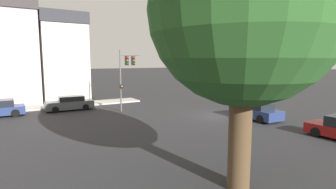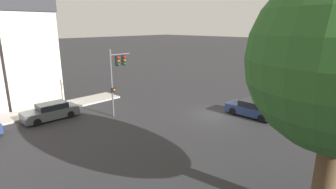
# 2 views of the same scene
# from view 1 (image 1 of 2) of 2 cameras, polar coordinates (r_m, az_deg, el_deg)

# --- Properties ---
(ground_plane) EXTENTS (300.00, 300.00, 0.00)m
(ground_plane) POSITION_cam_1_polar(r_m,az_deg,el_deg) (24.02, 10.50, -4.59)
(ground_plane) COLOR #28282B
(street_tree) EXTENTS (6.98, 6.98, 10.22)m
(street_tree) POSITION_cam_1_polar(r_m,az_deg,el_deg) (10.19, 16.28, 17.11)
(street_tree) COLOR #4C3823
(street_tree) RESTS_ON ground_plane
(traffic_signal) EXTENTS (0.55, 2.18, 5.98)m
(traffic_signal) POSITION_cam_1_polar(r_m,az_deg,el_deg) (25.78, -9.04, 5.54)
(traffic_signal) COLOR #515456
(traffic_signal) RESTS_ON ground_plane
(crossing_car_1) EXTENTS (4.52, 2.11, 1.45)m
(crossing_car_1) POSITION_cam_1_polar(r_m,az_deg,el_deg) (23.47, 18.51, -3.41)
(crossing_car_1) COLOR navy
(crossing_car_1) RESTS_ON ground_plane
(parked_car_0) EXTENTS (2.00, 4.60, 1.43)m
(parked_car_0) POSITION_cam_1_polar(r_m,az_deg,el_deg) (28.06, -20.58, -1.82)
(parked_car_0) COLOR #4C5156
(parked_car_0) RESTS_ON ground_plane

